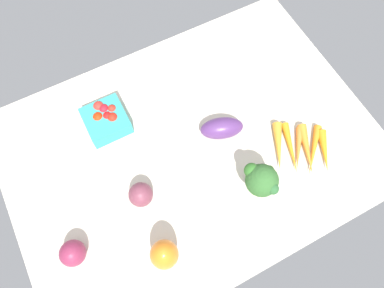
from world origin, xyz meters
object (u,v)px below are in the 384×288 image
(berry_basket, at_px, (106,119))
(red_onion_center, at_px, (141,195))
(eggplant, at_px, (222,128))
(bell_pepper_orange, at_px, (164,254))
(broccoli_head, at_px, (261,180))
(red_onion_near_basket, at_px, (73,253))
(carrot_bunch, at_px, (301,149))

(berry_basket, distance_m, red_onion_center, 0.25)
(berry_basket, height_order, eggplant, eggplant)
(berry_basket, bearing_deg, bell_pepper_orange, -92.03)
(eggplant, bearing_deg, red_onion_center, 33.80)
(broccoli_head, bearing_deg, red_onion_near_basket, 172.61)
(carrot_bunch, bearing_deg, berry_basket, 143.61)
(eggplant, bearing_deg, broccoli_head, 110.54)
(carrot_bunch, bearing_deg, broccoli_head, -167.18)
(bell_pepper_orange, distance_m, broccoli_head, 0.30)
(eggplant, bearing_deg, carrot_bunch, 158.14)
(carrot_bunch, bearing_deg, eggplant, 138.27)
(eggplant, distance_m, carrot_bunch, 0.23)
(berry_basket, distance_m, carrot_bunch, 0.56)
(eggplant, bearing_deg, bell_pepper_orange, 58.68)
(berry_basket, relative_size, carrot_bunch, 0.58)
(berry_basket, relative_size, red_onion_center, 1.79)
(carrot_bunch, distance_m, broccoli_head, 0.19)
(carrot_bunch, bearing_deg, red_onion_center, 169.68)
(bell_pepper_orange, distance_m, berry_basket, 0.42)
(bell_pepper_orange, relative_size, broccoli_head, 0.82)
(red_onion_near_basket, xyz_separation_m, red_onion_center, (0.21, 0.06, -0.00))
(bell_pepper_orange, height_order, berry_basket, bell_pepper_orange)
(red_onion_near_basket, distance_m, eggplant, 0.51)
(red_onion_near_basket, relative_size, red_onion_center, 1.01)
(bell_pepper_orange, bearing_deg, eggplant, 38.81)
(red_onion_center, height_order, broccoli_head, broccoli_head)
(berry_basket, distance_m, eggplant, 0.33)
(red_onion_near_basket, distance_m, broccoli_head, 0.50)
(bell_pepper_orange, distance_m, red_onion_center, 0.17)
(red_onion_near_basket, distance_m, carrot_bunch, 0.67)
(berry_basket, relative_size, eggplant, 0.95)
(eggplant, xyz_separation_m, carrot_bunch, (0.17, -0.15, -0.02))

